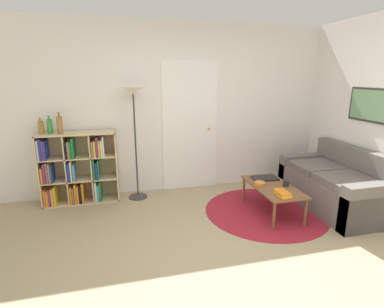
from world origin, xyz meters
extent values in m
plane|color=tan|center=(0.00, 0.00, 0.00)|extent=(14.00, 14.00, 0.00)
cube|color=silver|center=(0.00, 2.30, 1.30)|extent=(7.67, 0.05, 2.60)
cube|color=white|center=(0.13, 2.26, 1.01)|extent=(0.88, 0.02, 2.03)
sphere|color=tan|center=(0.44, 2.24, 0.97)|extent=(0.04, 0.04, 0.04)
cube|color=silver|center=(2.36, 1.14, 1.30)|extent=(0.05, 5.27, 2.60)
cube|color=#332D28|center=(2.33, 1.05, 1.42)|extent=(0.02, 0.69, 0.46)
cube|color=#669366|center=(2.31, 1.05, 1.42)|extent=(0.01, 0.63, 0.40)
cylinder|color=maroon|center=(0.92, 1.11, 0.00)|extent=(1.65, 1.65, 0.01)
cube|color=beige|center=(-2.08, 2.08, 0.52)|extent=(0.02, 0.34, 1.03)
cube|color=beige|center=(-1.04, 2.08, 0.52)|extent=(0.02, 0.34, 1.03)
cube|color=beige|center=(-1.56, 2.08, 1.02)|extent=(1.06, 0.34, 0.02)
cube|color=beige|center=(-1.56, 2.08, 0.01)|extent=(1.06, 0.34, 0.02)
cube|color=beige|center=(-1.56, 2.24, 0.52)|extent=(1.06, 0.02, 1.03)
cube|color=beige|center=(-1.73, 2.08, 0.52)|extent=(0.02, 0.32, 0.99)
cube|color=beige|center=(-1.39, 2.08, 0.52)|extent=(0.02, 0.32, 0.99)
cube|color=beige|center=(-1.56, 2.08, 0.35)|extent=(1.02, 0.32, 0.02)
cube|color=beige|center=(-1.56, 2.08, 0.68)|extent=(1.02, 0.32, 0.02)
cube|color=orange|center=(-2.05, 2.05, 0.14)|extent=(0.03, 0.27, 0.24)
cube|color=orange|center=(-2.01, 2.04, 0.13)|extent=(0.03, 0.25, 0.22)
cube|color=#7F287A|center=(-1.98, 2.02, 0.14)|extent=(0.03, 0.19, 0.24)
cube|color=gold|center=(-1.95, 2.04, 0.14)|extent=(0.03, 0.23, 0.24)
cube|color=gold|center=(-1.91, 2.03, 0.15)|extent=(0.03, 0.21, 0.27)
cube|color=orange|center=(-1.70, 2.03, 0.14)|extent=(0.02, 0.22, 0.25)
cube|color=olive|center=(-1.67, 2.04, 0.14)|extent=(0.02, 0.24, 0.24)
cube|color=orange|center=(-1.64, 2.04, 0.16)|extent=(0.03, 0.24, 0.29)
cube|color=orange|center=(-1.61, 2.03, 0.15)|extent=(0.03, 0.22, 0.26)
cube|color=black|center=(-1.57, 2.05, 0.15)|extent=(0.03, 0.26, 0.26)
cube|color=orange|center=(-1.54, 2.05, 0.17)|extent=(0.03, 0.27, 0.29)
cube|color=silver|center=(-1.36, 2.04, 0.17)|extent=(0.02, 0.25, 0.29)
cube|color=teal|center=(-1.33, 2.04, 0.14)|extent=(0.03, 0.24, 0.25)
cube|color=#196B38|center=(-1.30, 2.03, 0.17)|extent=(0.03, 0.21, 0.30)
cube|color=orange|center=(-2.04, 2.02, 0.47)|extent=(0.03, 0.20, 0.22)
cube|color=#7F287A|center=(-2.01, 2.05, 0.50)|extent=(0.03, 0.27, 0.28)
cube|color=olive|center=(-1.97, 2.03, 0.50)|extent=(0.02, 0.22, 0.29)
cube|color=olive|center=(-1.94, 2.05, 0.50)|extent=(0.03, 0.27, 0.28)
cube|color=navy|center=(-1.92, 2.03, 0.48)|extent=(0.02, 0.22, 0.25)
cube|color=navy|center=(-1.69, 2.01, 0.49)|extent=(0.03, 0.19, 0.26)
cube|color=silver|center=(-1.66, 2.02, 0.50)|extent=(0.02, 0.19, 0.29)
cube|color=teal|center=(-1.63, 2.05, 0.48)|extent=(0.03, 0.26, 0.24)
cube|color=#196B38|center=(-1.36, 2.04, 0.51)|extent=(0.02, 0.25, 0.30)
cube|color=navy|center=(-1.32, 2.05, 0.48)|extent=(0.03, 0.27, 0.25)
cube|color=#196B38|center=(-1.30, 2.05, 0.50)|extent=(0.02, 0.27, 0.28)
cube|color=silver|center=(-2.05, 2.03, 0.83)|extent=(0.02, 0.22, 0.28)
cube|color=navy|center=(-2.02, 2.02, 0.84)|extent=(0.03, 0.20, 0.29)
cube|color=#7F287A|center=(-1.99, 2.05, 0.83)|extent=(0.02, 0.26, 0.27)
cube|color=navy|center=(-1.97, 2.05, 0.82)|extent=(0.02, 0.26, 0.26)
cube|color=black|center=(-1.70, 2.01, 0.81)|extent=(0.02, 0.19, 0.24)
cube|color=olive|center=(-1.67, 2.06, 0.81)|extent=(0.03, 0.27, 0.24)
cube|color=#196B38|center=(-1.64, 2.05, 0.81)|extent=(0.02, 0.27, 0.25)
cube|color=#196B38|center=(-1.61, 2.05, 0.83)|extent=(0.03, 0.26, 0.28)
cube|color=olive|center=(-1.36, 2.02, 0.80)|extent=(0.03, 0.20, 0.22)
cube|color=gold|center=(-1.32, 2.03, 0.80)|extent=(0.03, 0.22, 0.23)
cube|color=#7F287A|center=(-1.29, 2.01, 0.83)|extent=(0.03, 0.19, 0.28)
cube|color=gold|center=(-1.26, 2.03, 0.81)|extent=(0.02, 0.21, 0.23)
cube|color=silver|center=(-1.23, 2.03, 0.81)|extent=(0.02, 0.22, 0.23)
cube|color=silver|center=(-1.21, 2.03, 0.83)|extent=(0.02, 0.21, 0.28)
cylinder|color=#333333|center=(-0.75, 2.02, 0.01)|extent=(0.28, 0.28, 0.01)
cylinder|color=#333333|center=(-0.75, 2.02, 0.83)|extent=(0.02, 0.02, 1.56)
cone|color=white|center=(-0.75, 2.02, 1.61)|extent=(0.32, 0.32, 0.10)
cube|color=#66605B|center=(1.90, 1.03, 0.23)|extent=(0.84, 1.54, 0.45)
cube|color=#66605B|center=(2.24, 1.03, 0.42)|extent=(0.16, 1.54, 0.84)
cube|color=#66605B|center=(1.90, 0.34, 0.30)|extent=(0.84, 0.16, 0.59)
cube|color=#66605B|center=(1.90, 1.72, 0.30)|extent=(0.84, 0.16, 0.59)
cube|color=#635955|center=(1.82, 0.73, 0.50)|extent=(0.64, 0.59, 0.10)
cube|color=#635955|center=(1.82, 1.33, 0.50)|extent=(0.64, 0.59, 0.10)
cube|color=brown|center=(0.98, 1.07, 0.37)|extent=(0.51, 0.98, 0.02)
cylinder|color=brown|center=(0.76, 0.62, 0.18)|extent=(0.04, 0.04, 0.36)
cylinder|color=brown|center=(0.76, 1.52, 0.18)|extent=(0.04, 0.04, 0.36)
cylinder|color=brown|center=(1.19, 0.62, 0.18)|extent=(0.04, 0.04, 0.36)
cylinder|color=brown|center=(1.19, 1.52, 0.18)|extent=(0.04, 0.04, 0.36)
cube|color=black|center=(1.00, 1.34, 0.39)|extent=(0.36, 0.25, 0.02)
cylinder|color=orange|center=(0.82, 1.14, 0.40)|extent=(0.14, 0.14, 0.04)
cube|color=orange|center=(0.92, 0.72, 0.39)|extent=(0.13, 0.23, 0.01)
cube|color=gold|center=(0.92, 0.73, 0.41)|extent=(0.13, 0.23, 0.02)
cube|color=orange|center=(0.92, 0.74, 0.43)|extent=(0.13, 0.23, 0.02)
cylinder|color=#28282D|center=(1.14, 1.02, 0.43)|extent=(0.08, 0.08, 0.08)
cylinder|color=olive|center=(-2.01, 2.10, 1.12)|extent=(0.07, 0.07, 0.18)
cylinder|color=olive|center=(-2.01, 2.10, 1.23)|extent=(0.03, 0.03, 0.05)
cylinder|color=#2D8438|center=(-1.89, 2.09, 1.13)|extent=(0.07, 0.07, 0.20)
cylinder|color=#2D8438|center=(-1.89, 2.09, 1.25)|extent=(0.03, 0.03, 0.05)
cylinder|color=olive|center=(-1.76, 2.06, 1.15)|extent=(0.08, 0.08, 0.24)
cylinder|color=olive|center=(-1.76, 2.06, 1.30)|extent=(0.03, 0.03, 0.06)
camera|label=1|loc=(-0.97, -2.31, 1.82)|focal=28.00mm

